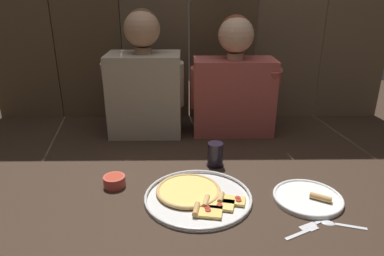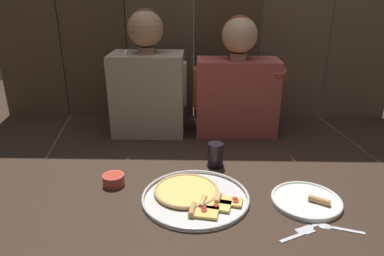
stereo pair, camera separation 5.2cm
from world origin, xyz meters
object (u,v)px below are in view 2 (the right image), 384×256
object	(u,v)px
dinner_plate	(307,200)
diner_right	(237,83)
pizza_tray	(193,195)
dipping_bowl	(114,179)
diner_left	(148,81)
drinking_glass	(216,155)

from	to	relation	value
dinner_plate	diner_right	world-z (taller)	diner_right
pizza_tray	dipping_bowl	world-z (taller)	dipping_bowl
pizza_tray	diner_right	world-z (taller)	diner_right
pizza_tray	diner_left	xyz separation A→B (m)	(-0.24, 0.63, 0.26)
diner_right	pizza_tray	bearing A→B (deg)	-107.96
pizza_tray	diner_left	distance (m)	0.73
dipping_bowl	diner_left	bearing A→B (deg)	83.21
diner_left	dipping_bowl	bearing A→B (deg)	-96.79
dipping_bowl	diner_right	distance (m)	0.79
dipping_bowl	pizza_tray	bearing A→B (deg)	-15.20
dipping_bowl	diner_left	world-z (taller)	diner_left
diner_left	dinner_plate	bearing A→B (deg)	-45.53
dinner_plate	dipping_bowl	xyz separation A→B (m)	(-0.71, 0.11, 0.01)
pizza_tray	dinner_plate	world-z (taller)	dinner_plate
drinking_glass	diner_left	distance (m)	0.55
pizza_tray	diner_right	distance (m)	0.71
pizza_tray	diner_left	bearing A→B (deg)	110.98
dipping_bowl	diner_right	xyz separation A→B (m)	(0.51, 0.55, 0.24)
diner_right	dinner_plate	bearing A→B (deg)	-73.44
pizza_tray	diner_left	size ratio (longest dim) A/B	0.62
diner_left	diner_right	size ratio (longest dim) A/B	1.05
drinking_glass	diner_right	bearing A→B (deg)	73.03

